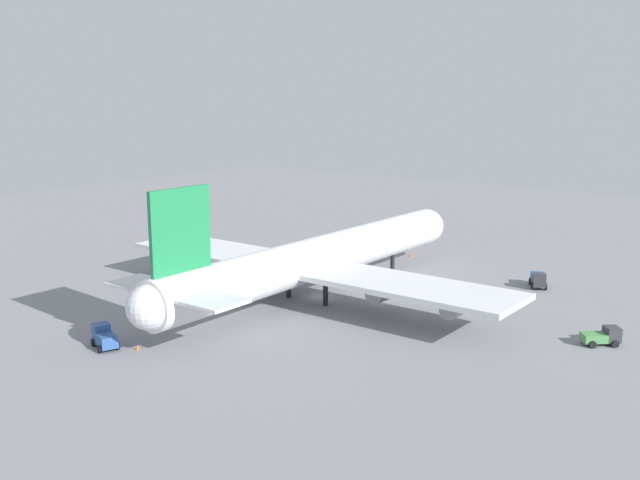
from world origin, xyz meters
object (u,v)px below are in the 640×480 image
at_px(cargo_airplane, 318,259).
at_px(safety_cone_tail, 137,347).
at_px(cargo_loader, 603,336).
at_px(fuel_truck, 104,337).
at_px(pushback_tractor, 538,279).
at_px(safety_cone_nose, 411,255).

xyz_separation_m(cargo_airplane, safety_cone_tail, (-28.85, 3.09, -5.25)).
bearing_deg(safety_cone_tail, cargo_airplane, -6.12).
bearing_deg(cargo_loader, safety_cone_tail, 129.26).
relative_size(fuel_truck, safety_cone_tail, 8.08).
bearing_deg(pushback_tractor, safety_cone_tail, 154.01).
bearing_deg(pushback_tractor, cargo_loader, -142.37).
xyz_separation_m(cargo_airplane, pushback_tractor, (23.57, -22.46, -4.28)).
distance_m(cargo_airplane, cargo_loader, 37.88).
xyz_separation_m(pushback_tractor, cargo_loader, (-19.34, -14.91, -0.23)).
relative_size(cargo_airplane, cargo_loader, 15.02).
height_order(cargo_airplane, pushback_tractor, cargo_airplane).
relative_size(pushback_tractor, safety_cone_nose, 6.36).
bearing_deg(cargo_loader, cargo_airplane, 96.45).
xyz_separation_m(pushback_tractor, safety_cone_nose, (6.18, 25.05, -0.89)).
bearing_deg(cargo_airplane, safety_cone_tail, 173.88).
bearing_deg(cargo_loader, safety_cone_nose, 57.43).
distance_m(cargo_airplane, safety_cone_nose, 30.31).
bearing_deg(cargo_airplane, pushback_tractor, -43.63).
xyz_separation_m(fuel_truck, cargo_loader, (34.81, -43.98, -0.20)).
distance_m(fuel_truck, safety_cone_tail, 4.03).
xyz_separation_m(cargo_loader, safety_cone_tail, (-33.08, 40.47, -0.74)).
height_order(cargo_airplane, fuel_truck, cargo_airplane).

